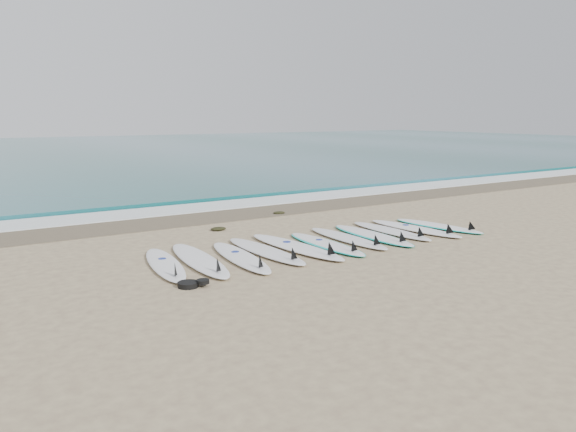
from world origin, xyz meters
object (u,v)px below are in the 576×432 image
surfboard_0 (166,264)px  surfboard_10 (439,226)px  leash_coil (191,284)px  surfboard_5 (327,244)px

surfboard_0 → surfboard_10: bearing=8.3°
surfboard_0 → leash_coil: (-0.07, -1.28, -0.01)m
surfboard_0 → surfboard_5: bearing=5.6°
surfboard_0 → leash_coil: surfboard_0 is taller
surfboard_10 → leash_coil: size_ratio=5.19×
surfboard_5 → surfboard_10: 3.31m
surfboard_0 → surfboard_5: 3.30m
surfboard_5 → leash_coil: bearing=-162.1°
surfboard_5 → surfboard_0: bearing=176.5°
surfboard_10 → leash_coil: (-6.67, -1.13, 0.01)m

